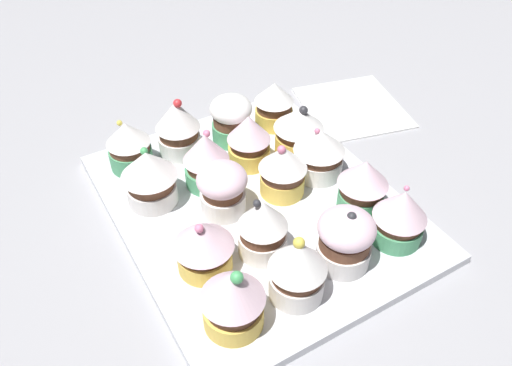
{
  "coord_description": "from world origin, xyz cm",
  "views": [
    {
      "loc": [
        22.7,
        38.78,
        44.11
      ],
      "look_at": [
        0.0,
        0.0,
        4.2
      ],
      "focal_mm": 36.27,
      "sensor_mm": 36.0,
      "label": 1
    }
  ],
  "objects_px": {
    "cupcake_4": "(299,129)",
    "cupcake_7": "(149,176)",
    "cupcake_6": "(206,159)",
    "napkin": "(353,106)",
    "cupcake_16": "(298,268)",
    "cupcake_3": "(129,145)",
    "cupcake_5": "(249,139)",
    "baking_tray": "(256,205)",
    "cupcake_1": "(231,118)",
    "cupcake_11": "(363,184)",
    "cupcake_12": "(263,227)",
    "cupcake_17": "(233,298)",
    "cupcake_15": "(345,239)",
    "cupcake_14": "(400,215)",
    "cupcake_13": "(203,244)",
    "cupcake_9": "(281,168)",
    "cupcake_8": "(319,152)",
    "cupcake_0": "(274,104)",
    "cupcake_10": "(222,188)",
    "cupcake_2": "(178,127)"
  },
  "relations": [
    {
      "from": "cupcake_4",
      "to": "cupcake_16",
      "type": "relative_size",
      "value": 0.88
    },
    {
      "from": "cupcake_10",
      "to": "cupcake_14",
      "type": "xyz_separation_m",
      "value": [
        -0.14,
        0.14,
        0.0
      ]
    },
    {
      "from": "napkin",
      "to": "cupcake_8",
      "type": "bearing_deg",
      "value": 36.92
    },
    {
      "from": "cupcake_6",
      "to": "cupcake_4",
      "type": "bearing_deg",
      "value": 179.61
    },
    {
      "from": "cupcake_2",
      "to": "cupcake_11",
      "type": "distance_m",
      "value": 0.25
    },
    {
      "from": "cupcake_11",
      "to": "cupcake_9",
      "type": "bearing_deg",
      "value": -48.8
    },
    {
      "from": "cupcake_13",
      "to": "cupcake_6",
      "type": "bearing_deg",
      "value": -117.55
    },
    {
      "from": "cupcake_4",
      "to": "cupcake_7",
      "type": "relative_size",
      "value": 0.91
    },
    {
      "from": "cupcake_9",
      "to": "cupcake_1",
      "type": "bearing_deg",
      "value": -88.91
    },
    {
      "from": "cupcake_7",
      "to": "cupcake_11",
      "type": "height_order",
      "value": "cupcake_7"
    },
    {
      "from": "cupcake_0",
      "to": "cupcake_12",
      "type": "xyz_separation_m",
      "value": [
        0.14,
        0.2,
        0.0
      ]
    },
    {
      "from": "cupcake_7",
      "to": "cupcake_10",
      "type": "height_order",
      "value": "cupcake_7"
    },
    {
      "from": "cupcake_8",
      "to": "cupcake_13",
      "type": "relative_size",
      "value": 1.0
    },
    {
      "from": "cupcake_8",
      "to": "cupcake_9",
      "type": "xyz_separation_m",
      "value": [
        0.06,
        0.0,
        0.0
      ]
    },
    {
      "from": "cupcake_6",
      "to": "napkin",
      "type": "distance_m",
      "value": 0.28
    },
    {
      "from": "cupcake_12",
      "to": "cupcake_17",
      "type": "distance_m",
      "value": 0.09
    },
    {
      "from": "cupcake_13",
      "to": "cupcake_16",
      "type": "height_order",
      "value": "cupcake_16"
    },
    {
      "from": "cupcake_5",
      "to": "cupcake_7",
      "type": "relative_size",
      "value": 0.94
    },
    {
      "from": "cupcake_13",
      "to": "cupcake_17",
      "type": "relative_size",
      "value": 0.88
    },
    {
      "from": "cupcake_6",
      "to": "cupcake_1",
      "type": "bearing_deg",
      "value": -136.7
    },
    {
      "from": "cupcake_11",
      "to": "baking_tray",
      "type": "bearing_deg",
      "value": -34.74
    },
    {
      "from": "cupcake_10",
      "to": "cupcake_4",
      "type": "bearing_deg",
      "value": -159.72
    },
    {
      "from": "cupcake_7",
      "to": "napkin",
      "type": "distance_m",
      "value": 0.35
    },
    {
      "from": "cupcake_13",
      "to": "cupcake_15",
      "type": "relative_size",
      "value": 0.95
    },
    {
      "from": "cupcake_0",
      "to": "cupcake_4",
      "type": "relative_size",
      "value": 0.95
    },
    {
      "from": "cupcake_4",
      "to": "napkin",
      "type": "height_order",
      "value": "cupcake_4"
    },
    {
      "from": "cupcake_15",
      "to": "cupcake_17",
      "type": "distance_m",
      "value": 0.14
    },
    {
      "from": "cupcake_2",
      "to": "cupcake_7",
      "type": "bearing_deg",
      "value": 46.61
    },
    {
      "from": "cupcake_14",
      "to": "cupcake_17",
      "type": "bearing_deg",
      "value": 1.44
    },
    {
      "from": "baking_tray",
      "to": "cupcake_3",
      "type": "height_order",
      "value": "cupcake_3"
    },
    {
      "from": "cupcake_8",
      "to": "cupcake_13",
      "type": "xyz_separation_m",
      "value": [
        0.19,
        0.07,
        0.0
      ]
    },
    {
      "from": "baking_tray",
      "to": "napkin",
      "type": "xyz_separation_m",
      "value": [
        -0.24,
        -0.12,
        -0.0
      ]
    },
    {
      "from": "cupcake_3",
      "to": "cupcake_10",
      "type": "height_order",
      "value": "cupcake_3"
    },
    {
      "from": "cupcake_0",
      "to": "napkin",
      "type": "bearing_deg",
      "value": 175.15
    },
    {
      "from": "cupcake_4",
      "to": "cupcake_13",
      "type": "distance_m",
      "value": 0.23
    },
    {
      "from": "cupcake_10",
      "to": "cupcake_3",
      "type": "bearing_deg",
      "value": -64.19
    },
    {
      "from": "cupcake_3",
      "to": "cupcake_5",
      "type": "bearing_deg",
      "value": 152.66
    },
    {
      "from": "baking_tray",
      "to": "cupcake_10",
      "type": "distance_m",
      "value": 0.06
    },
    {
      "from": "cupcake_6",
      "to": "cupcake_15",
      "type": "bearing_deg",
      "value": 109.83
    },
    {
      "from": "cupcake_11",
      "to": "napkin",
      "type": "relative_size",
      "value": 0.46
    },
    {
      "from": "cupcake_9",
      "to": "cupcake_17",
      "type": "distance_m",
      "value": 0.2
    },
    {
      "from": "cupcake_4",
      "to": "cupcake_17",
      "type": "bearing_deg",
      "value": 43.61
    },
    {
      "from": "cupcake_5",
      "to": "cupcake_16",
      "type": "xyz_separation_m",
      "value": [
        0.06,
        0.2,
        0.0
      ]
    },
    {
      "from": "cupcake_14",
      "to": "cupcake_17",
      "type": "height_order",
      "value": "cupcake_17"
    },
    {
      "from": "napkin",
      "to": "cupcake_17",
      "type": "bearing_deg",
      "value": 36.05
    },
    {
      "from": "cupcake_12",
      "to": "cupcake_13",
      "type": "relative_size",
      "value": 1.13
    },
    {
      "from": "cupcake_1",
      "to": "cupcake_17",
      "type": "relative_size",
      "value": 0.87
    },
    {
      "from": "cupcake_1",
      "to": "cupcake_5",
      "type": "bearing_deg",
      "value": 85.91
    },
    {
      "from": "baking_tray",
      "to": "cupcake_1",
      "type": "relative_size",
      "value": 5.68
    },
    {
      "from": "cupcake_9",
      "to": "cupcake_0",
      "type": "bearing_deg",
      "value": -118.32
    }
  ]
}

